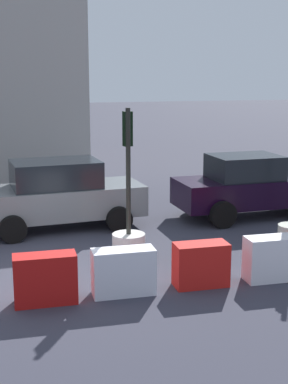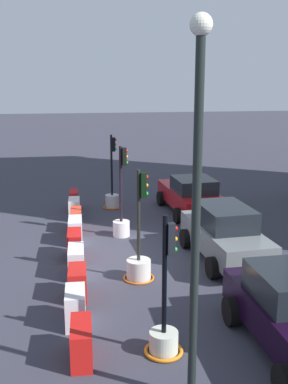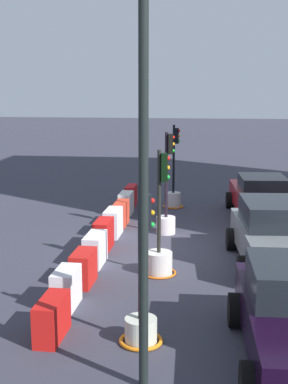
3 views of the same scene
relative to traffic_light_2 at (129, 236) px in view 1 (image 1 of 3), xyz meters
The scene contains 8 objects.
ground_plane 2.05m from the traffic_light_2, 167.65° to the right, with size 120.00×120.00×0.00m, color #343441.
traffic_light_2 is the anchor object (origin of this frame).
construction_barrier_4 2.65m from the traffic_light_2, 136.62° to the right, with size 1.09×0.47×0.88m.
construction_barrier_5 1.87m from the traffic_light_2, 106.67° to the right, with size 1.14×0.48×0.84m.
construction_barrier_6 2.01m from the traffic_light_2, 61.69° to the right, with size 1.02×0.50×0.83m.
construction_barrier_7 2.98m from the traffic_light_2, 38.09° to the right, with size 0.99×0.49×0.85m.
car_grey_saloon 3.13m from the traffic_light_2, 110.89° to the left, with size 4.31×2.27×1.74m.
car_black_sedan 5.00m from the traffic_light_2, 32.74° to the left, with size 4.50×2.10×1.72m.
Camera 1 is at (-0.76, -10.64, 3.95)m, focal length 52.51 mm.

